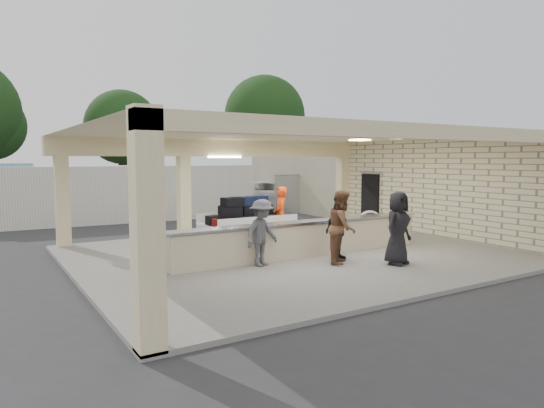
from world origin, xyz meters
TOP-DOWN VIEW (x-y plane):
  - ground at (0.00, 0.00)m, footprint 120.00×120.00m
  - pavilion at (0.21, 0.66)m, footprint 12.01×10.00m
  - baggage_counter at (0.00, -0.50)m, footprint 8.20×0.58m
  - luggage_cart at (-0.75, 1.62)m, footprint 2.70×1.71m
  - drum_fan at (3.76, 0.86)m, footprint 0.83×0.74m
  - baggage_handler at (0.44, 1.42)m, footprint 0.64×0.77m
  - passenger_a at (0.26, -1.82)m, footprint 0.96×0.92m
  - passenger_b at (0.42, -1.43)m, footprint 1.00×0.56m
  - passenger_c at (-1.68, -1.00)m, footprint 1.16×0.74m
  - passenger_d at (1.39, -2.67)m, footprint 0.99×0.60m
  - car_white_a at (6.55, 12.23)m, footprint 6.01×4.32m
  - car_white_b at (12.54, 12.93)m, footprint 4.73×3.00m
  - car_dark at (5.70, 15.82)m, footprint 4.65×3.01m
  - container_white at (-1.74, 10.81)m, footprint 11.64×2.86m
  - fence at (11.00, 9.00)m, footprint 12.06×0.06m
  - tree_mid at (2.32, 26.16)m, footprint 6.00×5.60m
  - tree_right at (14.32, 25.16)m, footprint 7.20×7.00m
  - adjacent_building at (9.50, 10.00)m, footprint 6.00×8.00m

SIDE VIEW (x-z plane):
  - ground at x=0.00m, z-range 0.00..0.00m
  - baggage_counter at x=0.00m, z-range 0.10..1.08m
  - drum_fan at x=3.76m, z-range 0.13..1.06m
  - car_white_b at x=12.54m, z-range 0.00..1.40m
  - car_dark at x=5.70m, z-range 0.00..1.46m
  - car_white_a at x=6.55m, z-range 0.00..1.56m
  - passenger_b at x=0.42m, z-range 0.10..1.71m
  - passenger_c at x=-1.68m, z-range 0.10..1.80m
  - luggage_cart at x=-0.75m, z-range 0.19..1.75m
  - baggage_handler at x=0.44m, z-range 0.10..1.94m
  - passenger_d at x=1.39m, z-range 0.10..1.99m
  - fence at x=11.00m, z-range 0.04..2.07m
  - passenger_a at x=0.26m, z-range 0.10..2.01m
  - container_white at x=-1.74m, z-range 0.00..2.50m
  - pavilion at x=0.21m, z-range -0.43..3.12m
  - adjacent_building at x=9.50m, z-range 0.00..3.20m
  - tree_mid at x=2.32m, z-range 0.96..8.96m
  - tree_right at x=14.32m, z-range 1.21..11.21m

